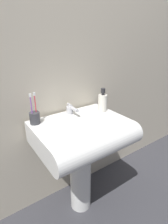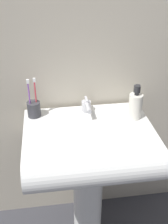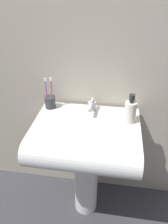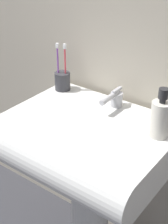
# 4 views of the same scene
# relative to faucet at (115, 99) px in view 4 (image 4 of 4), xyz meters

# --- Properties ---
(sink_pedestal) EXTENTS (0.16, 0.16, 0.61)m
(sink_pedestal) POSITION_rel_faucet_xyz_m (-0.01, -0.14, -0.49)
(sink_pedestal) COLOR white
(sink_pedestal) RESTS_ON ground
(sink_basin) EXTENTS (0.61, 0.49, 0.15)m
(sink_basin) POSITION_rel_faucet_xyz_m (-0.01, -0.19, -0.11)
(sink_basin) COLOR white
(sink_basin) RESTS_ON sink_pedestal
(faucet) EXTENTS (0.05, 0.13, 0.07)m
(faucet) POSITION_rel_faucet_xyz_m (0.00, 0.00, 0.00)
(faucet) COLOR #B7B7BC
(faucet) RESTS_ON sink_basin
(toothbrush_cup) EXTENTS (0.07, 0.07, 0.20)m
(toothbrush_cup) POSITION_rel_faucet_xyz_m (-0.26, 0.00, 0.01)
(toothbrush_cup) COLOR #38383D
(toothbrush_cup) RESTS_ON sink_basin
(soap_bottle) EXTENTS (0.07, 0.07, 0.18)m
(soap_bottle) POSITION_rel_faucet_xyz_m (0.23, -0.08, 0.03)
(soap_bottle) COLOR silver
(soap_bottle) RESTS_ON sink_basin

